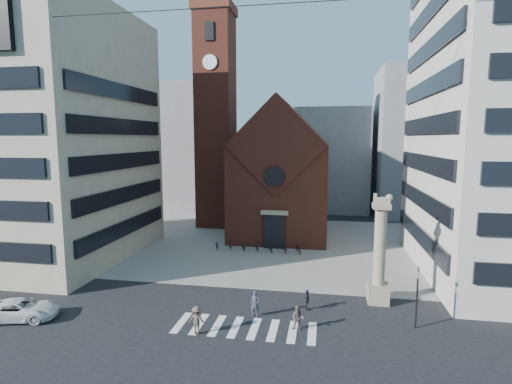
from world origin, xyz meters
TOP-DOWN VIEW (x-y plane):
  - ground at (0.00, 0.00)m, footprint 120.00×120.00m
  - piazza at (0.00, 19.00)m, footprint 46.00×30.00m
  - zebra_crossing at (0.55, -3.00)m, footprint 10.20×3.20m
  - church at (0.00, 25.04)m, footprint 12.00×16.65m
  - campanile at (-10.00, 28.00)m, footprint 5.50×5.50m
  - building_left at (-24.00, 10.00)m, footprint 18.00×20.00m
  - bg_block_left at (-20.00, 40.00)m, footprint 16.00×14.00m
  - bg_block_mid at (6.00, 45.00)m, footprint 14.00×12.00m
  - bg_block_right at (22.00, 42.00)m, footprint 16.00×14.00m
  - lion_column at (10.01, 3.00)m, footprint 1.63×1.60m
  - traffic_light at (12.00, -1.00)m, footprint 0.13×0.16m
  - white_car at (-15.49, -4.50)m, footprint 5.60×3.57m
  - pedestrian_0 at (0.93, -1.13)m, footprint 0.70×0.47m
  - pedestrian_1 at (4.13, -2.71)m, footprint 0.92×0.77m
  - pedestrian_2 at (4.58, 0.59)m, footprint 0.43×0.94m
  - pedestrian_3 at (-2.40, -4.30)m, footprint 1.28×0.80m
  - scooter_0 at (-6.54, 15.47)m, footprint 1.20×1.99m
  - scooter_1 at (-4.97, 15.47)m, footprint 1.05×1.89m
  - scooter_2 at (-3.39, 15.47)m, footprint 1.20×1.99m
  - scooter_3 at (-1.81, 15.47)m, footprint 1.05×1.89m
  - scooter_4 at (-0.23, 15.47)m, footprint 1.20×1.99m
  - scooter_5 at (1.34, 15.47)m, footprint 1.05×1.89m
  - scooter_6 at (2.92, 15.47)m, footprint 1.20×1.99m

SIDE VIEW (x-z plane):
  - ground at x=0.00m, z-range 0.00..0.00m
  - zebra_crossing at x=0.55m, z-range 0.00..0.01m
  - piazza at x=0.00m, z-range 0.00..0.05m
  - scooter_0 at x=-6.54m, z-range 0.05..1.04m
  - scooter_2 at x=-3.39m, z-range 0.05..1.04m
  - scooter_4 at x=-0.23m, z-range 0.05..1.04m
  - scooter_6 at x=2.92m, z-range 0.05..1.04m
  - scooter_1 at x=-4.97m, z-range 0.05..1.15m
  - scooter_3 at x=-1.81m, z-range 0.05..1.15m
  - scooter_5 at x=1.34m, z-range 0.05..1.15m
  - white_car at x=-15.49m, z-range 0.00..1.44m
  - pedestrian_2 at x=4.58m, z-range 0.00..1.58m
  - pedestrian_1 at x=4.13m, z-range 0.00..1.70m
  - pedestrian_0 at x=0.93m, z-range 0.00..1.89m
  - pedestrian_3 at x=-2.40m, z-range 0.00..1.89m
  - traffic_light at x=12.00m, z-range 0.14..4.44m
  - lion_column at x=10.01m, z-range -0.88..7.79m
  - church at x=0.00m, z-range -1.02..16.98m
  - bg_block_mid at x=6.00m, z-range 0.00..18.00m
  - bg_block_left at x=-20.00m, z-range 0.00..22.00m
  - bg_block_right at x=22.00m, z-range 0.00..24.00m
  - building_left at x=-24.00m, z-range 0.00..26.00m
  - campanile at x=-10.00m, z-range 0.14..31.34m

